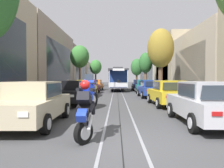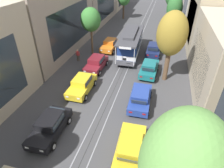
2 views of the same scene
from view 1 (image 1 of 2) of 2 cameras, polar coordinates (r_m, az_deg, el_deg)
ground_plane at (r=31.65m, az=1.48°, el=-1.62°), size 165.05×165.05×0.00m
trolley_track_rails at (r=36.25m, az=1.45°, el=-1.23°), size 1.14×74.02×0.01m
building_facade_left at (r=35.94m, az=-15.23°, el=5.04°), size 5.45×65.72×8.61m
building_facade_right at (r=39.46m, az=16.85°, el=4.77°), size 5.90×65.72×8.88m
parked_car_beige_near_left at (r=8.07m, az=-20.97°, el=-4.92°), size 2.06×4.39×1.58m
parked_car_black_second_left at (r=13.71m, az=-11.77°, el=-2.29°), size 2.07×4.39×1.58m
parked_car_yellow_mid_left at (r=19.53m, az=-7.43°, el=-1.18°), size 2.01×4.36×1.58m
parked_car_maroon_fourth_left at (r=24.36m, az=-6.03°, el=-0.66°), size 2.10×4.40×1.58m
parked_car_orange_fifth_left at (r=30.50m, az=-4.51°, el=-0.24°), size 2.12×4.41×1.58m
parked_car_silver_near_right at (r=8.29m, az=24.50°, el=-4.79°), size 2.04×4.38×1.58m
parked_car_yellow_second_right at (r=13.25m, az=15.29°, el=-2.44°), size 2.09×4.40×1.58m
parked_car_blue_mid_right at (r=18.91m, az=10.62°, el=-1.27°), size 2.06×4.39×1.58m
parked_car_teal_fourth_right at (r=24.80m, az=8.86°, el=-0.63°), size 2.14×4.42×1.58m
parked_car_navy_fifth_right at (r=30.53m, az=7.46°, el=-0.25°), size 2.05×4.38×1.58m
street_tree_kerb_left_second at (r=29.03m, az=-9.00°, el=7.48°), size 2.64×2.68×6.35m
street_tree_kerb_left_mid at (r=48.56m, az=-4.59°, el=4.70°), size 2.79×2.92×6.22m
street_tree_kerb_right_second at (r=24.69m, az=13.41°, el=9.51°), size 3.04×2.93×7.52m
street_tree_kerb_right_mid at (r=39.17m, az=9.36°, el=5.72°), size 2.49×2.59×6.67m
street_tree_kerb_right_fourth at (r=52.06m, az=6.91°, el=4.64°), size 3.01×3.04×6.81m
cable_car_trolley at (r=29.73m, az=1.50°, el=1.38°), size 2.79×9.17×3.28m
motorcycle_with_rider at (r=5.72m, az=-7.13°, el=-5.85°), size 0.50×1.85×1.83m
pedestrian_on_left_pavement at (r=26.43m, az=-12.24°, el=-0.27°), size 0.55×0.42×1.62m
fire_hydrant at (r=16.91m, az=18.00°, el=-2.91°), size 0.40×0.22×0.84m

